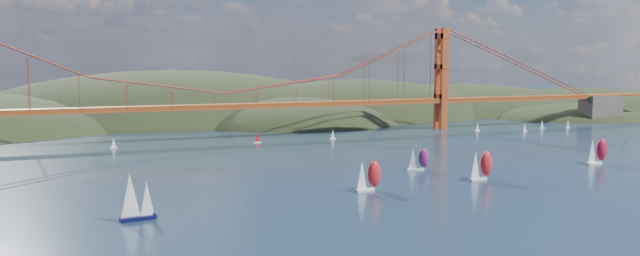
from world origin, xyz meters
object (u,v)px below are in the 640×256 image
object	(u,v)px
sloop_navy	(135,197)
racer_2	(597,151)
racer_rwb	(418,159)
racer_0	(368,175)
racer_1	(481,165)

from	to	relation	value
sloop_navy	racer_2	bearing A→B (deg)	0.56
racer_rwb	sloop_navy	bearing A→B (deg)	-146.80
sloop_navy	racer_rwb	bearing A→B (deg)	12.54
racer_0	racer_2	distance (m)	98.91
racer_0	racer_1	bearing A→B (deg)	-9.19
racer_2	racer_rwb	distance (m)	68.51
racer_1	racer_2	bearing A→B (deg)	1.29
sloop_navy	racer_0	bearing A→B (deg)	1.67
racer_0	sloop_navy	bearing A→B (deg)	177.09
racer_0	racer_rwb	world-z (taller)	racer_0
racer_1	sloop_navy	bearing A→B (deg)	177.74
racer_rwb	racer_1	bearing A→B (deg)	-53.54
sloop_navy	racer_rwb	world-z (taller)	sloop_navy
racer_1	racer_0	bearing A→B (deg)	173.83
racer_0	racer_2	size ratio (longest dim) A/B	0.94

